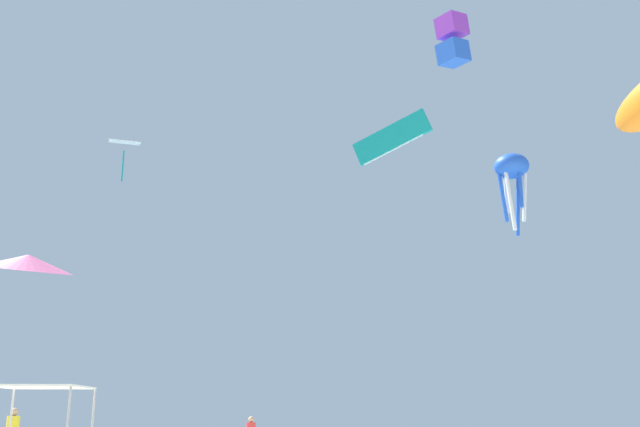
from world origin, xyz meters
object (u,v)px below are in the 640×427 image
at_px(kite_parafoil_teal, 392,138).
at_px(kite_octopus_blue, 512,170).
at_px(kite_delta_pink, 28,263).
at_px(kite_diamond_white, 124,144).
at_px(canopy_tent, 41,391).
at_px(kite_box_purple, 452,40).

height_order(kite_parafoil_teal, kite_octopus_blue, kite_parafoil_teal).
xyz_separation_m(kite_delta_pink, kite_diamond_white, (2.12, 9.23, 9.99)).
height_order(kite_diamond_white, kite_octopus_blue, kite_diamond_white).
bearing_deg(kite_parafoil_teal, canopy_tent, 81.59).
height_order(kite_delta_pink, kite_octopus_blue, kite_octopus_blue).
bearing_deg(kite_octopus_blue, kite_delta_pink, -103.17).
height_order(canopy_tent, kite_diamond_white, kite_diamond_white).
relative_size(canopy_tent, kite_octopus_blue, 0.56).
bearing_deg(canopy_tent, kite_parafoil_teal, 55.79).
xyz_separation_m(kite_box_purple, kite_delta_pink, (-21.50, 3.60, -11.03)).
xyz_separation_m(kite_box_purple, kite_diamond_white, (-19.38, 12.82, -1.05)).
distance_m(canopy_tent, kite_diamond_white, 28.29).
distance_m(kite_box_purple, kite_parafoil_teal, 11.23).
xyz_separation_m(kite_diamond_white, kite_octopus_blue, (24.60, -4.53, -3.08)).
height_order(kite_delta_pink, kite_parafoil_teal, kite_parafoil_teal).
bearing_deg(kite_diamond_white, kite_box_purple, -48.55).
bearing_deg(kite_delta_pink, kite_parafoil_teal, -9.75).
bearing_deg(kite_diamond_white, kite_parafoil_teal, -20.76).
distance_m(kite_box_purple, kite_octopus_blue, 10.63).
bearing_deg(kite_parafoil_teal, kite_octopus_blue, -176.09).
bearing_deg(kite_parafoil_teal, kite_box_purple, 124.35).
relative_size(kite_parafoil_teal, kite_diamond_white, 1.66).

